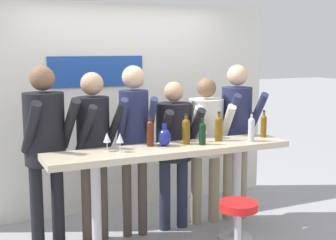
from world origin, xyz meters
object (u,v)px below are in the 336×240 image
wine_bottle_0 (251,128)px  tasting_table (171,166)px  decorative_vase (164,137)px  person_center (174,140)px  person_center_left (134,130)px  bar_stool (238,226)px  person_center_right (206,135)px  wine_bottle_1 (150,132)px  wine_bottle_2 (186,130)px  wine_glass_2 (204,129)px  wine_bottle_3 (202,133)px  wine_glass_0 (120,139)px  wine_bottle_4 (219,127)px  wine_bottle_5 (264,125)px  person_left (94,138)px  wine_glass_1 (107,138)px  person_right (237,124)px  person_far_left (45,138)px

wine_bottle_0 → tasting_table: bearing=174.0°
decorative_vase → person_center: bearing=55.0°
person_center_left → decorative_vase: person_center_left is taller
bar_stool → person_center_right: bearing=74.7°
wine_bottle_0 → wine_bottle_1: wine_bottle_1 is taller
wine_bottle_2 → wine_glass_2: size_ratio=1.70×
wine_bottle_0 → wine_bottle_3: (-0.53, 0.06, -0.02)m
tasting_table → wine_glass_0: size_ratio=13.66×
bar_stool → wine_glass_0: wine_glass_0 is taller
wine_bottle_4 → wine_bottle_5: (0.53, -0.02, -0.01)m
wine_bottle_3 → wine_bottle_5: bearing=5.6°
person_left → decorative_vase: person_left is taller
wine_bottle_2 → decorative_vase: (-0.23, 0.01, -0.05)m
person_center → wine_glass_1: (-0.89, -0.46, 0.17)m
bar_stool → wine_glass_1: 1.41m
wine_bottle_0 → wine_bottle_2: size_ratio=0.98×
bar_stool → wine_glass_1: (-0.98, 0.70, 0.75)m
wine_bottle_1 → wine_glass_1: size_ratio=1.72×
person_right → wine_glass_2: 0.76m
person_center_right → wine_glass_1: bearing=-150.4°
wine_bottle_0 → wine_bottle_4: (-0.29, 0.16, 0.00)m
person_center_right → wine_bottle_4: size_ratio=5.55×
bar_stool → person_center_left: person_center_left is taller
person_center_left → wine_bottle_0: size_ratio=6.11×
person_left → wine_bottle_4: 1.27m
tasting_table → wine_bottle_3: (0.32, -0.03, 0.30)m
person_left → person_center_left: (0.42, -0.02, 0.05)m
person_far_left → wine_bottle_5: bearing=-23.8°
bar_stool → wine_glass_2: size_ratio=3.66×
wine_bottle_0 → decorative_vase: bearing=170.1°
wine_bottle_3 → wine_glass_0: (-0.84, 0.03, 0.01)m
person_center_left → person_center_right: (0.87, 0.02, -0.13)m
bar_stool → person_center: size_ratio=0.40×
wine_bottle_1 → wine_glass_0: 0.37m
wine_glass_2 → decorative_vase: 0.45m
wine_bottle_1 → wine_glass_0: size_ratio=1.72×
wine_bottle_5 → wine_glass_2: 0.69m
person_far_left → wine_glass_1: person_far_left is taller
wine_bottle_2 → wine_glass_1: bearing=179.6°
bar_stool → wine_bottle_5: 1.25m
wine_bottle_4 → wine_glass_0: size_ratio=1.69×
person_left → person_center_left: person_center_left is taller
wine_bottle_3 → wine_glass_1: size_ratio=1.46×
person_center_left → person_right: person_center_left is taller
person_right → decorative_vase: person_right is taller
wine_bottle_1 → wine_bottle_4: (0.73, -0.05, -0.00)m
wine_bottle_0 → wine_glass_1: 1.48m
person_left → wine_bottle_3: (0.93, -0.56, 0.07)m
person_left → person_right: person_right is taller
wine_glass_1 → wine_glass_0: bearing=-36.0°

